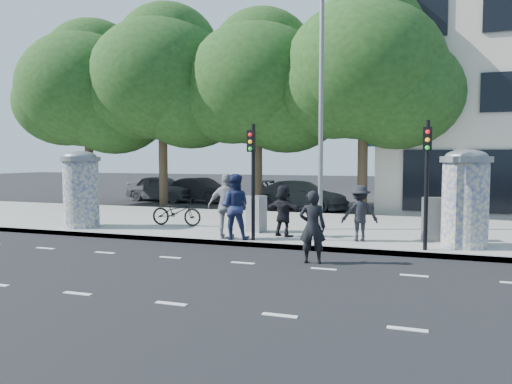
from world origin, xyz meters
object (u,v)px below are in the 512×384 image
at_px(car_mid, 201,190).
at_px(ped_d, 360,213).
at_px(ped_f, 283,211).
at_px(cabinet_right, 434,219).
at_px(street_lamp, 321,91).
at_px(ad_column_left, 81,187).
at_px(bicycle, 177,212).
at_px(ped_c, 234,207).
at_px(cabinet_left, 256,214).
at_px(traffic_pole_far, 427,171).
at_px(traffic_pole_near, 253,170).
at_px(car_right, 301,195).
at_px(ped_e, 227,206).
at_px(man_road, 312,227).
at_px(ped_a, 73,204).
at_px(car_left, 162,188).
at_px(ad_column_right, 465,196).

bearing_deg(car_mid, ped_d, -121.21).
xyz_separation_m(ped_f, cabinet_right, (4.38, 0.64, -0.16)).
bearing_deg(car_mid, street_lamp, -120.62).
height_order(ad_column_left, bicycle, ad_column_left).
bearing_deg(ped_c, cabinet_left, -106.75).
bearing_deg(traffic_pole_far, street_lamp, 140.12).
xyz_separation_m(traffic_pole_near, bicycle, (-3.63, 2.12, -1.59)).
bearing_deg(car_right, ped_f, -154.88).
bearing_deg(bicycle, street_lamp, -84.85).
bearing_deg(traffic_pole_near, bicycle, 149.72).
relative_size(ped_e, bicycle, 1.05).
xyz_separation_m(traffic_pole_far, bicycle, (-8.43, 2.12, -1.59)).
relative_size(ad_column_left, man_road, 1.48).
bearing_deg(ped_a, cabinet_right, 171.82).
relative_size(traffic_pole_far, ped_a, 2.18).
xyz_separation_m(ad_column_left, man_road, (8.80, -2.53, -0.65)).
bearing_deg(car_left, ped_d, -122.38).
distance_m(ad_column_right, bicycle, 9.55).
height_order(ad_column_left, car_right, ad_column_left).
bearing_deg(traffic_pole_near, ped_d, 16.84).
xyz_separation_m(traffic_pole_near, man_road, (2.20, -1.82, -1.34)).
bearing_deg(cabinet_right, bicycle, 157.35).
relative_size(ped_a, ped_e, 0.80).
bearing_deg(traffic_pole_far, cabinet_left, 162.79).
distance_m(street_lamp, ped_f, 4.32).
bearing_deg(street_lamp, ped_c, -125.69).
bearing_deg(traffic_pole_far, bicycle, 165.88).
bearing_deg(street_lamp, ped_a, -167.91).
xyz_separation_m(ped_c, ped_f, (1.25, 0.97, -0.18)).
relative_size(man_road, bicycle, 0.96).
bearing_deg(traffic_pole_near, ped_f, 57.80).
relative_size(traffic_pole_near, ped_e, 1.74).
xyz_separation_m(traffic_pole_near, traffic_pole_far, (4.80, 0.00, 0.00)).
height_order(ped_a, ped_e, ped_e).
bearing_deg(ped_c, traffic_pole_near, 163.45).
height_order(traffic_pole_near, cabinet_left, traffic_pole_near).
xyz_separation_m(ped_a, ped_f, (7.85, 0.03, 0.02)).
bearing_deg(car_left, traffic_pole_near, -131.98).
xyz_separation_m(ped_c, cabinet_right, (5.63, 1.61, -0.34)).
bearing_deg(car_right, traffic_pole_near, -159.35).
bearing_deg(ped_a, street_lamp, -179.21).
distance_m(ad_column_right, cabinet_right, 1.32).
distance_m(ad_column_left, traffic_pole_far, 11.44).
relative_size(ped_a, ped_c, 0.80).
height_order(ad_column_right, car_left, ad_column_right).
bearing_deg(cabinet_right, car_mid, 119.74).
xyz_separation_m(ad_column_left, ped_e, (5.77, -0.65, -0.41)).
distance_m(ped_c, car_mid, 14.30).
bearing_deg(car_left, ad_column_left, -154.75).
distance_m(street_lamp, ped_c, 5.02).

